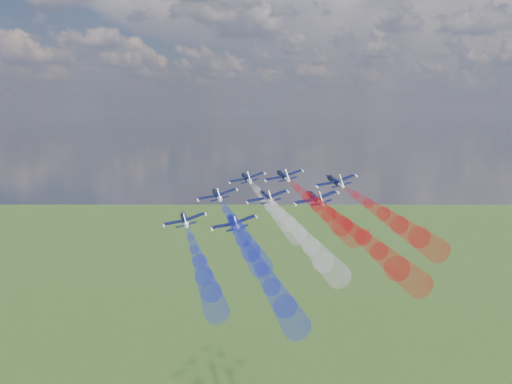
% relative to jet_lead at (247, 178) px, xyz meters
% --- Properties ---
extents(jet_lead, '(17.19, 17.72, 7.69)m').
position_rel_jet_lead_xyz_m(jet_lead, '(0.00, 0.00, 0.00)').
color(jet_lead, black).
extents(trail_lead, '(32.54, 40.81, 10.98)m').
position_rel_jet_lead_xyz_m(trail_lead, '(17.83, -23.32, -3.47)').
color(trail_lead, silver).
extents(jet_inner_left, '(17.19, 17.72, 7.69)m').
position_rel_jet_lead_xyz_m(jet_inner_left, '(-0.10, -17.13, -2.76)').
color(jet_inner_left, black).
extents(trail_inner_left, '(32.54, 40.81, 10.98)m').
position_rel_jet_lead_xyz_m(trail_inner_left, '(17.72, -40.45, -6.23)').
color(trail_inner_left, '#1B24E6').
extents(jet_inner_right, '(17.19, 17.72, 7.69)m').
position_rel_jet_lead_xyz_m(jet_inner_right, '(13.41, -5.09, 1.65)').
color(jet_inner_right, black).
extents(trail_inner_right, '(32.54, 40.81, 10.98)m').
position_rel_jet_lead_xyz_m(trail_inner_right, '(31.23, -28.41, -1.82)').
color(trail_inner_right, red).
extents(jet_outer_left, '(17.19, 17.72, 7.69)m').
position_rel_jet_lead_xyz_m(jet_outer_left, '(-1.99, -30.18, -7.37)').
color(jet_outer_left, black).
extents(trail_outer_left, '(32.54, 40.81, 10.98)m').
position_rel_jet_lead_xyz_m(trail_outer_left, '(15.84, -53.50, -10.84)').
color(trail_outer_left, '#1B24E6').
extents(jet_center_third, '(17.19, 17.72, 7.69)m').
position_rel_jet_lead_xyz_m(jet_center_third, '(14.99, -19.35, -2.17)').
color(jet_center_third, black).
extents(trail_center_third, '(32.54, 40.81, 10.98)m').
position_rel_jet_lead_xyz_m(trail_center_third, '(32.81, -42.67, -5.64)').
color(trail_center_third, silver).
extents(jet_outer_right, '(17.19, 17.72, 7.69)m').
position_rel_jet_lead_xyz_m(jet_outer_right, '(29.29, -9.50, 1.40)').
color(jet_outer_right, black).
extents(trail_outer_right, '(32.54, 40.81, 10.98)m').
position_rel_jet_lead_xyz_m(trail_outer_right, '(47.11, -32.81, -2.07)').
color(trail_outer_right, red).
extents(jet_rear_left, '(17.19, 17.72, 7.69)m').
position_rel_jet_lead_xyz_m(jet_rear_left, '(13.48, -34.19, -6.30)').
color(jet_rear_left, black).
extents(trail_rear_left, '(32.54, 40.81, 10.98)m').
position_rel_jet_lead_xyz_m(trail_rear_left, '(31.30, -57.51, -9.77)').
color(trail_rear_left, '#1B24E6').
extents(jet_rear_right, '(17.19, 17.72, 7.69)m').
position_rel_jet_lead_xyz_m(jet_rear_right, '(28.67, -22.28, -1.30)').
color(jet_rear_right, black).
extents(trail_rear_right, '(32.54, 40.81, 10.98)m').
position_rel_jet_lead_xyz_m(trail_rear_right, '(46.50, -45.60, -4.77)').
color(trail_rear_right, red).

